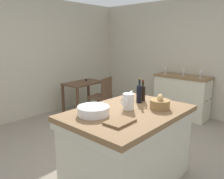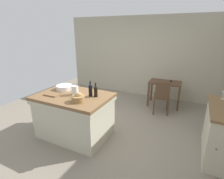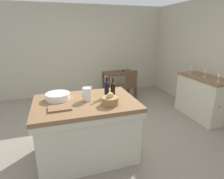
{
  "view_description": "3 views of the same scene",
  "coord_description": "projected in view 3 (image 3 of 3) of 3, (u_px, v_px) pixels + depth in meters",
  "views": [
    {
      "loc": [
        -2.4,
        -2.03,
        1.73
      ],
      "look_at": [
        0.24,
        0.36,
        0.91
      ],
      "focal_mm": 35.96,
      "sensor_mm": 36.0,
      "label": 1
    },
    {
      "loc": [
        1.72,
        -3.1,
        2.13
      ],
      "look_at": [
        0.07,
        0.25,
        0.87
      ],
      "focal_mm": 27.95,
      "sensor_mm": 36.0,
      "label": 2
    },
    {
      "loc": [
        -0.81,
        -3.02,
        1.9
      ],
      "look_at": [
        0.22,
        0.28,
        0.78
      ],
      "focal_mm": 29.52,
      "sensor_mm": 36.0,
      "label": 3
    }
  ],
  "objects": [
    {
      "name": "wall_back",
      "position": [
        82.0,
        51.0,
        5.51
      ],
      "size": [
        5.32,
        0.12,
        2.6
      ],
      "primitive_type": "cube",
      "color": "#B2AA93",
      "rests_on": "ground"
    },
    {
      "name": "wine_bottle_amber",
      "position": [
        107.0,
        88.0,
        2.84
      ],
      "size": [
        0.07,
        0.07,
        0.32
      ],
      "color": "black",
      "rests_on": "island_table"
    },
    {
      "name": "wine_bottle_dark",
      "position": [
        113.0,
        88.0,
        2.89
      ],
      "size": [
        0.07,
        0.07,
        0.28
      ],
      "color": "black",
      "rests_on": "island_table"
    },
    {
      "name": "pitcher",
      "position": [
        87.0,
        94.0,
        2.69
      ],
      "size": [
        0.17,
        0.13,
        0.23
      ],
      "color": "white",
      "rests_on": "island_table"
    },
    {
      "name": "wash_bowl",
      "position": [
        58.0,
        96.0,
        2.74
      ],
      "size": [
        0.35,
        0.35,
        0.1
      ],
      "primitive_type": "cylinder",
      "color": "white",
      "rests_on": "island_table"
    },
    {
      "name": "writing_desk",
      "position": [
        119.0,
        76.0,
        5.38
      ],
      "size": [
        0.93,
        0.61,
        0.78
      ],
      "color": "#513826",
      "rests_on": "ground"
    },
    {
      "name": "bread_basket",
      "position": [
        110.0,
        100.0,
        2.54
      ],
      "size": [
        0.24,
        0.24,
        0.18
      ],
      "color": "olive",
      "rests_on": "island_table"
    },
    {
      "name": "wine_glass_middle",
      "position": [
        191.0,
        69.0,
        4.32
      ],
      "size": [
        0.07,
        0.07,
        0.15
      ],
      "color": "white",
      "rests_on": "side_cabinet"
    },
    {
      "name": "wooden_chair",
      "position": [
        128.0,
        85.0,
        4.89
      ],
      "size": [
        0.47,
        0.47,
        0.91
      ],
      "color": "#513826",
      "rests_on": "ground"
    },
    {
      "name": "cutting_board",
      "position": [
        60.0,
        108.0,
        2.42
      ],
      "size": [
        0.3,
        0.21,
        0.02
      ],
      "primitive_type": "cube",
      "rotation": [
        0.0,
        0.0,
        0.03
      ],
      "color": "brown",
      "rests_on": "island_table"
    },
    {
      "name": "island_table",
      "position": [
        87.0,
        127.0,
        2.82
      ],
      "size": [
        1.48,
        1.03,
        0.91
      ],
      "color": "brown",
      "rests_on": "ground"
    },
    {
      "name": "ground_plane",
      "position": [
        105.0,
        133.0,
        3.55
      ],
      "size": [
        6.76,
        6.76,
        0.0
      ],
      "primitive_type": "plane",
      "color": "gray"
    },
    {
      "name": "wall_right",
      "position": [
        223.0,
        60.0,
        3.89
      ],
      "size": [
        0.12,
        5.2,
        2.6
      ],
      "primitive_type": "cube",
      "color": "#B2AA93",
      "rests_on": "ground"
    },
    {
      "name": "side_cabinet",
      "position": [
        201.0,
        97.0,
        4.12
      ],
      "size": [
        0.52,
        1.2,
        0.93
      ],
      "color": "brown",
      "rests_on": "ground"
    },
    {
      "name": "wine_glass_far_left",
      "position": [
        219.0,
        77.0,
        3.57
      ],
      "size": [
        0.07,
        0.07,
        0.15
      ],
      "color": "white",
      "rests_on": "side_cabinet"
    },
    {
      "name": "wine_glass_left",
      "position": [
        205.0,
        72.0,
        3.93
      ],
      "size": [
        0.07,
        0.07,
        0.15
      ],
      "color": "white",
      "rests_on": "side_cabinet"
    }
  ]
}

